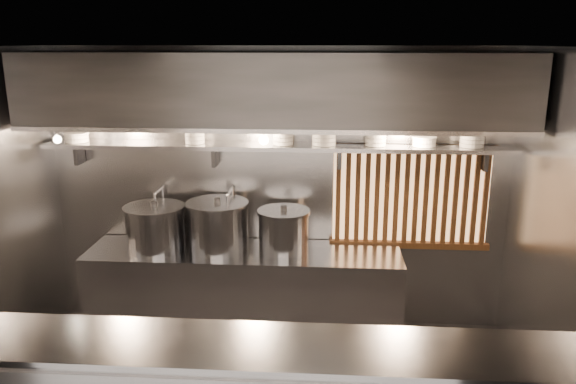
# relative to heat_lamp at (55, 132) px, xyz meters

# --- Properties ---
(ceiling) EXTENTS (4.50, 4.50, 0.00)m
(ceiling) POSITION_rel_heat_lamp_xyz_m (1.90, -0.85, 0.73)
(ceiling) COLOR black
(ceiling) RESTS_ON wall_back
(wall_back) EXTENTS (4.50, 0.00, 4.50)m
(wall_back) POSITION_rel_heat_lamp_xyz_m (1.90, 0.65, -0.67)
(wall_back) COLOR gray
(wall_back) RESTS_ON floor
(wall_right) EXTENTS (0.00, 3.00, 3.00)m
(wall_right) POSITION_rel_heat_lamp_xyz_m (4.15, -0.85, -0.67)
(wall_right) COLOR gray
(wall_right) RESTS_ON floor
(cooking_bench) EXTENTS (3.00, 0.70, 0.90)m
(cooking_bench) POSITION_rel_heat_lamp_xyz_m (1.60, 0.28, -1.62)
(cooking_bench) COLOR #9F9FA5
(cooking_bench) RESTS_ON floor
(bowl_shelf) EXTENTS (4.40, 0.34, 0.04)m
(bowl_shelf) POSITION_rel_heat_lamp_xyz_m (1.90, 0.47, -0.19)
(bowl_shelf) COLOR #9F9FA5
(bowl_shelf) RESTS_ON wall_back
(exhaust_hood) EXTENTS (4.40, 0.81, 0.65)m
(exhaust_hood) POSITION_rel_heat_lamp_xyz_m (1.90, 0.25, 0.36)
(exhaust_hood) COLOR #2D2D30
(exhaust_hood) RESTS_ON ceiling
(wood_screen) EXTENTS (1.56, 0.09, 1.04)m
(wood_screen) POSITION_rel_heat_lamp_xyz_m (3.20, 0.60, -0.69)
(wood_screen) COLOR #ECAA6A
(wood_screen) RESTS_ON wall_back
(faucet_left) EXTENTS (0.04, 0.30, 0.50)m
(faucet_left) POSITION_rel_heat_lamp_xyz_m (0.75, 0.52, -0.76)
(faucet_left) COLOR silver
(faucet_left) RESTS_ON wall_back
(faucet_right) EXTENTS (0.04, 0.30, 0.50)m
(faucet_right) POSITION_rel_heat_lamp_xyz_m (1.45, 0.52, -0.76)
(faucet_right) COLOR silver
(faucet_right) RESTS_ON wall_back
(heat_lamp) EXTENTS (0.25, 0.35, 0.20)m
(heat_lamp) POSITION_rel_heat_lamp_xyz_m (0.00, 0.00, 0.00)
(heat_lamp) COLOR #9F9FA5
(heat_lamp) RESTS_ON exhaust_hood
(pendant_bulb) EXTENTS (0.09, 0.09, 0.19)m
(pendant_bulb) POSITION_rel_heat_lamp_xyz_m (1.80, 0.35, -0.11)
(pendant_bulb) COLOR #2D2D30
(pendant_bulb) RESTS_ON exhaust_hood
(stock_pot_left) EXTENTS (0.66, 0.66, 0.51)m
(stock_pot_left) POSITION_rel_heat_lamp_xyz_m (1.35, 0.32, -0.93)
(stock_pot_left) COLOR #9F9FA5
(stock_pot_left) RESTS_ON cooking_bench
(stock_pot_mid) EXTENTS (0.67, 0.67, 0.47)m
(stock_pot_mid) POSITION_rel_heat_lamp_xyz_m (0.75, 0.28, -0.95)
(stock_pot_mid) COLOR #9F9FA5
(stock_pot_mid) RESTS_ON cooking_bench
(stock_pot_right) EXTENTS (0.64, 0.64, 0.44)m
(stock_pot_right) POSITION_rel_heat_lamp_xyz_m (1.98, 0.32, -0.96)
(stock_pot_right) COLOR #9F9FA5
(stock_pot_right) RESTS_ON cooking_bench
(bowl_stack_0) EXTENTS (0.24, 0.24, 0.09)m
(bowl_stack_0) POSITION_rel_heat_lamp_xyz_m (-0.02, 0.47, -0.12)
(bowl_stack_0) COLOR white
(bowl_stack_0) RESTS_ON bowl_shelf
(bowl_stack_1) EXTENTS (0.20, 0.20, 0.13)m
(bowl_stack_1) POSITION_rel_heat_lamp_xyz_m (1.13, 0.47, -0.10)
(bowl_stack_1) COLOR white
(bowl_stack_1) RESTS_ON bowl_shelf
(bowl_stack_2) EXTENTS (0.21, 0.21, 0.13)m
(bowl_stack_2) POSITION_rel_heat_lamp_xyz_m (1.97, 0.47, -0.10)
(bowl_stack_2) COLOR white
(bowl_stack_2) RESTS_ON bowl_shelf
(bowl_stack_3) EXTENTS (0.24, 0.24, 0.17)m
(bowl_stack_3) POSITION_rel_heat_lamp_xyz_m (2.35, 0.47, -0.08)
(bowl_stack_3) COLOR white
(bowl_stack_3) RESTS_ON bowl_shelf
(bowl_stack_4) EXTENTS (0.21, 0.21, 0.17)m
(bowl_stack_4) POSITION_rel_heat_lamp_xyz_m (2.83, 0.47, -0.08)
(bowl_stack_4) COLOR white
(bowl_stack_4) RESTS_ON bowl_shelf
(bowl_stack_5) EXTENTS (0.23, 0.23, 0.09)m
(bowl_stack_5) POSITION_rel_heat_lamp_xyz_m (3.27, 0.47, -0.12)
(bowl_stack_5) COLOR white
(bowl_stack_5) RESTS_ON bowl_shelf
(bowl_stack_6) EXTENTS (0.23, 0.23, 0.13)m
(bowl_stack_6) POSITION_rel_heat_lamp_xyz_m (3.70, 0.47, -0.10)
(bowl_stack_6) COLOR white
(bowl_stack_6) RESTS_ON bowl_shelf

